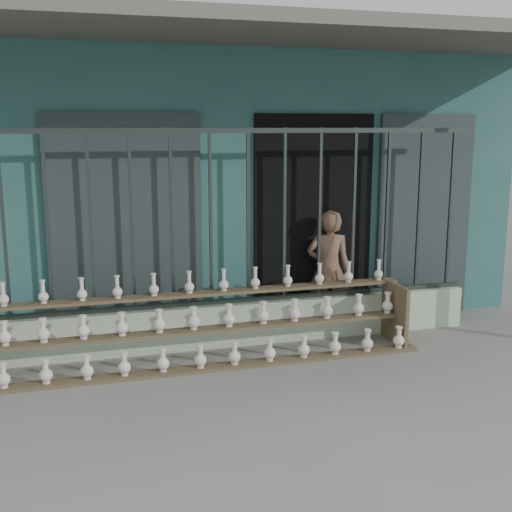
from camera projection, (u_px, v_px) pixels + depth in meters
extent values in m
plane|color=slate|center=(287.00, 390.00, 5.60)|extent=(60.00, 60.00, 0.00)
cube|color=#285652|center=(195.00, 173.00, 9.34)|extent=(7.00, 5.00, 3.20)
cube|color=black|center=(312.00, 221.00, 7.32)|extent=(1.40, 0.12, 2.40)
cube|color=#212C2B|center=(126.00, 229.00, 6.73)|extent=(1.60, 0.08, 2.40)
cube|color=#212C2B|center=(423.00, 217.00, 7.66)|extent=(1.20, 0.08, 2.40)
cube|color=#59544C|center=(250.00, 31.00, 6.11)|extent=(7.40, 2.00, 0.12)
cube|color=#B3C7AB|center=(248.00, 322.00, 6.79)|extent=(5.00, 0.20, 0.45)
cube|color=#283330|center=(3.00, 226.00, 5.94)|extent=(0.03, 0.03, 1.80)
cube|color=#283330|center=(48.00, 225.00, 6.04)|extent=(0.03, 0.03, 1.80)
cube|color=#283330|center=(91.00, 223.00, 6.15)|extent=(0.03, 0.03, 1.80)
cube|color=#283330|center=(132.00, 221.00, 6.25)|extent=(0.03, 0.03, 1.80)
cube|color=#283330|center=(172.00, 220.00, 6.35)|extent=(0.03, 0.03, 1.80)
cube|color=#283330|center=(211.00, 218.00, 6.46)|extent=(0.03, 0.03, 1.80)
cube|color=#283330|center=(248.00, 217.00, 6.56)|extent=(0.03, 0.03, 1.80)
cube|color=#283330|center=(284.00, 216.00, 6.67)|extent=(0.03, 0.03, 1.80)
cube|color=#283330|center=(320.00, 214.00, 6.77)|extent=(0.03, 0.03, 1.80)
cube|color=#283330|center=(354.00, 213.00, 6.87)|extent=(0.03, 0.03, 1.80)
cube|color=#283330|center=(387.00, 212.00, 6.98)|extent=(0.03, 0.03, 1.80)
cube|color=#283330|center=(419.00, 210.00, 7.08)|extent=(0.03, 0.03, 1.80)
cube|color=#283330|center=(450.00, 209.00, 7.19)|extent=(0.03, 0.03, 1.80)
cube|color=#283330|center=(248.00, 131.00, 6.39)|extent=(5.00, 0.04, 0.05)
cube|color=#283330|center=(248.00, 299.00, 6.74)|extent=(5.00, 0.04, 0.05)
cube|color=brown|center=(200.00, 369.00, 6.04)|extent=(4.50, 0.18, 0.03)
cube|color=brown|center=(194.00, 331.00, 6.22)|extent=(4.50, 0.18, 0.03)
cube|color=brown|center=(189.00, 294.00, 6.39)|extent=(4.50, 0.18, 0.03)
cube|color=brown|center=(395.00, 313.00, 6.79)|extent=(0.04, 0.55, 0.64)
imported|color=brown|center=(328.00, 270.00, 7.22)|extent=(0.57, 0.45, 1.35)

